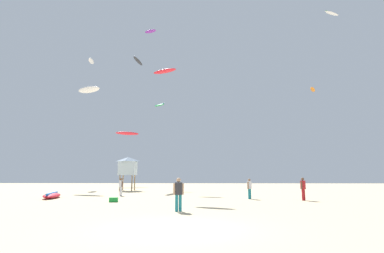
# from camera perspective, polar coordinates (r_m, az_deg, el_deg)

# --- Properties ---
(ground_plane) EXTENTS (120.00, 120.00, 0.00)m
(ground_plane) POSITION_cam_1_polar(r_m,az_deg,el_deg) (11.17, -3.06, -19.07)
(ground_plane) COLOR #C6B28C
(person_foreground) EXTENTS (0.56, 0.39, 1.75)m
(person_foreground) POSITION_cam_1_polar(r_m,az_deg,el_deg) (16.00, -2.62, -12.47)
(person_foreground) COLOR teal
(person_foreground) RESTS_ON ground
(person_midground) EXTENTS (0.38, 0.44, 1.61)m
(person_midground) POSITION_cam_1_polar(r_m,az_deg,el_deg) (24.67, 11.04, -11.41)
(person_midground) COLOR teal
(person_midground) RESTS_ON ground
(person_left) EXTENTS (0.44, 0.43, 1.71)m
(person_left) POSITION_cam_1_polar(r_m,az_deg,el_deg) (24.36, 20.67, -10.88)
(person_left) COLOR #B21E23
(person_left) RESTS_ON ground
(person_right) EXTENTS (0.41, 0.42, 1.63)m
(person_right) POSITION_cam_1_polar(r_m,az_deg,el_deg) (28.75, -13.55, -11.00)
(person_right) COLOR silver
(person_right) RESTS_ON ground
(kite_grounded_near) EXTENTS (2.05, 4.08, 0.49)m
(kite_grounded_near) POSITION_cam_1_polar(r_m,az_deg,el_deg) (27.71, -25.45, -11.94)
(kite_grounded_near) COLOR red
(kite_grounded_near) RESTS_ON ground
(lifeguard_tower) EXTENTS (2.30, 2.30, 4.15)m
(lifeguard_tower) POSITION_cam_1_polar(r_m,az_deg,el_deg) (38.26, -12.29, -7.44)
(lifeguard_tower) COLOR #8C704C
(lifeguard_tower) RESTS_ON ground
(cooler_box) EXTENTS (0.56, 0.36, 0.32)m
(cooler_box) POSITION_cam_1_polar(r_m,az_deg,el_deg) (22.29, -14.91, -13.52)
(cooler_box) COLOR green
(cooler_box) RESTS_ON ground
(kite_aloft_0) EXTENTS (1.33, 3.07, 0.59)m
(kite_aloft_0) POSITION_cam_1_polar(r_m,az_deg,el_deg) (60.62, -18.90, 11.88)
(kite_aloft_0) COLOR white
(kite_aloft_1) EXTENTS (2.23, 1.35, 0.54)m
(kite_aloft_1) POSITION_cam_1_polar(r_m,az_deg,el_deg) (54.13, -8.04, 17.76)
(kite_aloft_1) COLOR purple
(kite_aloft_2) EXTENTS (1.81, 2.94, 0.64)m
(kite_aloft_2) POSITION_cam_1_polar(r_m,az_deg,el_deg) (54.57, 22.30, 6.63)
(kite_aloft_2) COLOR orange
(kite_aloft_3) EXTENTS (2.83, 1.99, 0.41)m
(kite_aloft_3) POSITION_cam_1_polar(r_m,az_deg,el_deg) (51.97, 25.40, 19.17)
(kite_aloft_3) COLOR white
(kite_aloft_4) EXTENTS (4.33, 3.00, 0.71)m
(kite_aloft_4) POSITION_cam_1_polar(r_m,az_deg,el_deg) (55.06, -12.39, -1.30)
(kite_aloft_4) COLOR red
(kite_aloft_5) EXTENTS (3.96, 2.65, 0.91)m
(kite_aloft_5) POSITION_cam_1_polar(r_m,az_deg,el_deg) (43.50, -19.33, 6.74)
(kite_aloft_5) COLOR white
(kite_aloft_7) EXTENTS (2.03, 1.81, 0.52)m
(kite_aloft_7) POSITION_cam_1_polar(r_m,az_deg,el_deg) (45.67, -6.30, 4.15)
(kite_aloft_7) COLOR green
(kite_aloft_8) EXTENTS (2.60, 1.82, 0.31)m
(kite_aloft_8) POSITION_cam_1_polar(r_m,az_deg,el_deg) (28.94, -5.32, 10.60)
(kite_aloft_8) COLOR red
(kite_aloft_9) EXTENTS (1.51, 3.91, 0.85)m
(kite_aloft_9) POSITION_cam_1_polar(r_m,az_deg,el_deg) (51.43, -10.39, 12.33)
(kite_aloft_9) COLOR #2D2D33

